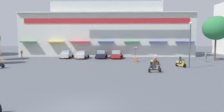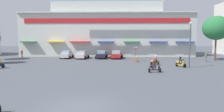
% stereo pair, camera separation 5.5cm
% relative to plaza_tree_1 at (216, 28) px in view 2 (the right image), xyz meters
% --- Properties ---
extents(ground_plane, '(128.00, 128.00, 0.00)m').
position_rel_plaza_tree_1_xyz_m(ground_plane, '(-19.81, -11.05, -5.78)').
color(ground_plane, '#4D525A').
extents(colonial_building, '(37.47, 14.53, 20.63)m').
position_rel_plaza_tree_1_xyz_m(colonial_building, '(-19.81, 11.26, 3.16)').
color(colonial_building, silver).
rests_on(colonial_building, ground).
extents(plaza_tree_1, '(4.75, 4.41, 7.92)m').
position_rel_plaza_tree_1_xyz_m(plaza_tree_1, '(0.00, 0.00, 0.00)').
color(plaza_tree_1, brown).
rests_on(plaza_tree_1, ground).
extents(parked_car_0, '(2.39, 3.89, 1.52)m').
position_rel_plaza_tree_1_xyz_m(parked_car_0, '(-27.54, 3.26, -5.02)').
color(parked_car_0, beige).
rests_on(parked_car_0, ground).
extents(parked_car_1, '(2.60, 4.02, 1.52)m').
position_rel_plaza_tree_1_xyz_m(parked_car_1, '(-24.33, 2.59, -5.02)').
color(parked_car_1, beige).
rests_on(parked_car_1, ground).
extents(parked_car_2, '(2.40, 4.33, 1.55)m').
position_rel_plaza_tree_1_xyz_m(parked_car_2, '(-20.61, 3.27, -5.01)').
color(parked_car_2, '#241E31').
rests_on(parked_car_2, ground).
extents(parked_car_3, '(2.68, 4.50, 1.58)m').
position_rel_plaza_tree_1_xyz_m(parked_car_3, '(-17.62, 3.09, -4.99)').
color(parked_car_3, '#AB2325').
rests_on(parked_car_3, ground).
extents(scooter_rider_0, '(1.23, 1.50, 1.49)m').
position_rel_plaza_tree_1_xyz_m(scooter_rider_0, '(-8.54, -7.74, -5.16)').
color(scooter_rider_0, black).
rests_on(scooter_rider_0, ground).
extents(scooter_rider_3, '(1.51, 0.66, 1.52)m').
position_rel_plaza_tree_1_xyz_m(scooter_rider_3, '(-13.02, -12.04, -5.16)').
color(scooter_rider_3, black).
rests_on(scooter_rider_3, ground).
extents(scooter_rider_5, '(0.75, 1.46, 1.45)m').
position_rel_plaza_tree_1_xyz_m(scooter_rider_5, '(-33.43, -9.54, -5.19)').
color(scooter_rider_5, black).
rests_on(scooter_rider_5, ground).
extents(scooter_rider_7, '(1.45, 1.13, 1.49)m').
position_rel_plaza_tree_1_xyz_m(scooter_rider_7, '(-11.76, -5.71, -5.18)').
color(scooter_rider_7, black).
rests_on(scooter_rider_7, ground).
extents(pedestrian_0, '(0.45, 0.45, 1.65)m').
position_rel_plaza_tree_1_xyz_m(pedestrian_0, '(-2.59, -2.26, -4.86)').
color(pedestrian_0, '#73615E').
rests_on(pedestrian_0, ground).
extents(pedestrian_1, '(0.50, 0.50, 1.65)m').
position_rel_plaza_tree_1_xyz_m(pedestrian_1, '(-36.86, 3.83, -4.85)').
color(pedestrian_1, slate).
rests_on(pedestrian_1, ground).
extents(streetlamp_near, '(0.40, 0.40, 6.22)m').
position_rel_plaza_tree_1_xyz_m(streetlamp_near, '(-7.66, -8.60, -2.12)').
color(streetlamp_near, '#474C51').
rests_on(streetlamp_near, ground).
extents(balloon_vendor_cart, '(0.76, 0.99, 2.57)m').
position_rel_plaza_tree_1_xyz_m(balloon_vendor_cart, '(-14.36, -2.04, -4.71)').
color(balloon_vendor_cart, '#9C6748').
rests_on(balloon_vendor_cart, ground).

